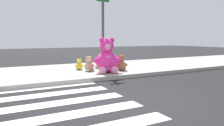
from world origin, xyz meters
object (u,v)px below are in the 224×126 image
plush_lime (100,63)px  plush_tan (89,65)px  plush_pink_large (107,59)px  sign_pole (103,30)px  plush_teal (114,63)px  plush_yellow (79,65)px  plush_brown (121,64)px

plush_lime → plush_tan: plush_lime is taller
plush_tan → plush_pink_large: bearing=-57.0°
sign_pole → plush_teal: (0.69, 0.32, -1.44)m
plush_yellow → plush_brown: bearing=-34.6°
sign_pole → plush_tan: size_ratio=5.09×
plush_teal → plush_brown: plush_brown is taller
sign_pole → plush_pink_large: (-0.10, -0.59, -1.14)m
plush_brown → plush_lime: bearing=120.5°
plush_teal → plush_lime: (-0.56, 0.28, -0.01)m
plush_brown → plush_yellow: bearing=145.4°
plush_tan → plush_teal: bearing=7.7°
plush_lime → plush_brown: 1.11m
plush_pink_large → plush_teal: plush_pink_large is taller
plush_pink_large → plush_brown: 0.88m
plush_yellow → plush_brown: 1.85m
plush_lime → plush_pink_large: bearing=-101.1°
sign_pole → plush_brown: (0.69, -0.36, -1.42)m
plush_pink_large → plush_yellow: plush_pink_large is taller
plush_yellow → plush_pink_large: bearing=-60.5°
plush_brown → sign_pole: bearing=152.8°
plush_lime → plush_brown: (0.56, -0.95, 0.02)m
plush_yellow → plush_tan: plush_tan is taller
plush_teal → plush_yellow: 1.57m
sign_pole → plush_teal: bearing=24.7°
plush_tan → plush_yellow: bearing=114.4°
plush_brown → plush_tan: size_ratio=1.09×
plush_pink_large → plush_teal: bearing=48.8°
plush_teal → plush_tan: bearing=-172.3°
plush_pink_large → plush_lime: 1.25m
sign_pole → plush_lime: size_ratio=5.00×
plush_lime → plush_tan: size_ratio=1.02×
plush_pink_large → sign_pole: bearing=80.0°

